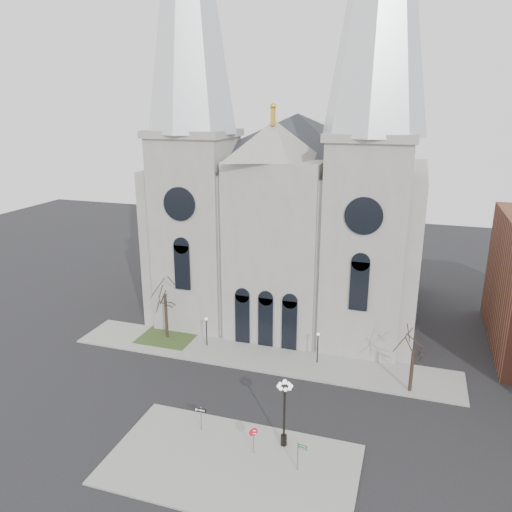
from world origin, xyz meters
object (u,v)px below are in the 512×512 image
(stop_sign, at_px, (253,434))
(street_name_sign, at_px, (299,454))
(one_way_sign, at_px, (201,414))
(globe_lamp, at_px, (284,404))

(stop_sign, distance_m, street_name_sign, 3.71)
(one_way_sign, xyz_separation_m, street_name_sign, (8.39, -2.07, -0.08))
(one_way_sign, bearing_deg, stop_sign, -14.30)
(globe_lamp, xyz_separation_m, street_name_sign, (1.70, -2.34, -2.17))
(globe_lamp, height_order, street_name_sign, globe_lamp)
(globe_lamp, bearing_deg, one_way_sign, -177.67)
(stop_sign, height_order, one_way_sign, stop_sign)
(stop_sign, xyz_separation_m, globe_lamp, (1.92, 1.57, 1.92))
(stop_sign, xyz_separation_m, one_way_sign, (-4.77, 1.29, -0.18))
(stop_sign, xyz_separation_m, street_name_sign, (3.61, -0.78, -0.25))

